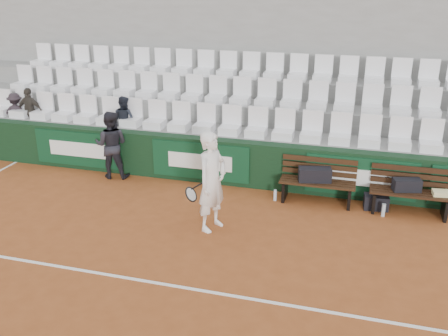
{
  "coord_description": "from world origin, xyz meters",
  "views": [
    {
      "loc": [
        3.07,
        -5.84,
        4.35
      ],
      "look_at": [
        0.74,
        2.4,
        1.0
      ],
      "focal_mm": 40.0,
      "sensor_mm": 36.0,
      "label": 1
    }
  ],
  "objects_px": {
    "bench_left": "(317,192)",
    "water_bottle_far": "(383,210)",
    "sports_bag_ground": "(376,202)",
    "sports_bag_right": "(407,185)",
    "water_bottle_near": "(275,195)",
    "sports_bag_left": "(315,175)",
    "bench_right": "(409,203)",
    "spectator_a": "(14,95)",
    "spectator_b": "(28,93)",
    "tennis_player": "(212,182)",
    "ball_kid": "(111,145)",
    "spectator_c": "(123,101)"
  },
  "relations": [
    {
      "from": "bench_left",
      "to": "tennis_player",
      "type": "height_order",
      "value": "tennis_player"
    },
    {
      "from": "sports_bag_right",
      "to": "sports_bag_ground",
      "type": "distance_m",
      "value": 0.67
    },
    {
      "from": "sports_bag_right",
      "to": "spectator_a",
      "type": "relative_size",
      "value": 0.51
    },
    {
      "from": "water_bottle_near",
      "to": "spectator_a",
      "type": "height_order",
      "value": "spectator_a"
    },
    {
      "from": "sports_bag_right",
      "to": "spectator_c",
      "type": "relative_size",
      "value": 0.46
    },
    {
      "from": "sports_bag_right",
      "to": "spectator_b",
      "type": "relative_size",
      "value": 0.44
    },
    {
      "from": "bench_left",
      "to": "ball_kid",
      "type": "relative_size",
      "value": 0.97
    },
    {
      "from": "sports_bag_ground",
      "to": "tennis_player",
      "type": "bearing_deg",
      "value": -150.4
    },
    {
      "from": "tennis_player",
      "to": "spectator_c",
      "type": "bearing_deg",
      "value": 138.86
    },
    {
      "from": "sports_bag_ground",
      "to": "spectator_a",
      "type": "bearing_deg",
      "value": 173.85
    },
    {
      "from": "sports_bag_ground",
      "to": "water_bottle_far",
      "type": "distance_m",
      "value": 0.33
    },
    {
      "from": "water_bottle_far",
      "to": "water_bottle_near",
      "type": "bearing_deg",
      "value": 176.26
    },
    {
      "from": "spectator_b",
      "to": "spectator_c",
      "type": "distance_m",
      "value": 2.57
    },
    {
      "from": "tennis_player",
      "to": "sports_bag_right",
      "type": "bearing_deg",
      "value": 25.78
    },
    {
      "from": "sports_bag_ground",
      "to": "ball_kid",
      "type": "distance_m",
      "value": 5.8
    },
    {
      "from": "tennis_player",
      "to": "water_bottle_far",
      "type": "bearing_deg",
      "value": 23.87
    },
    {
      "from": "tennis_player",
      "to": "water_bottle_near",
      "type": "bearing_deg",
      "value": 58.76
    },
    {
      "from": "ball_kid",
      "to": "spectator_b",
      "type": "relative_size",
      "value": 1.31
    },
    {
      "from": "sports_bag_right",
      "to": "tennis_player",
      "type": "relative_size",
      "value": 0.28
    },
    {
      "from": "sports_bag_left",
      "to": "water_bottle_far",
      "type": "bearing_deg",
      "value": -12.84
    },
    {
      "from": "bench_left",
      "to": "bench_right",
      "type": "distance_m",
      "value": 1.76
    },
    {
      "from": "sports_bag_right",
      "to": "spectator_c",
      "type": "xyz_separation_m",
      "value": [
        -6.36,
        0.95,
        1.0
      ]
    },
    {
      "from": "bench_right",
      "to": "water_bottle_near",
      "type": "xyz_separation_m",
      "value": [
        -2.58,
        -0.13,
        -0.11
      ]
    },
    {
      "from": "sports_bag_right",
      "to": "spectator_a",
      "type": "height_order",
      "value": "spectator_a"
    },
    {
      "from": "sports_bag_right",
      "to": "ball_kid",
      "type": "height_order",
      "value": "ball_kid"
    },
    {
      "from": "sports_bag_left",
      "to": "spectator_c",
      "type": "bearing_deg",
      "value": 168.46
    },
    {
      "from": "bench_right",
      "to": "sports_bag_ground",
      "type": "relative_size",
      "value": 3.2
    },
    {
      "from": "sports_bag_right",
      "to": "spectator_a",
      "type": "distance_m",
      "value": 9.46
    },
    {
      "from": "water_bottle_far",
      "to": "ball_kid",
      "type": "relative_size",
      "value": 0.17
    },
    {
      "from": "water_bottle_near",
      "to": "sports_bag_left",
      "type": "bearing_deg",
      "value": 12.87
    },
    {
      "from": "water_bottle_near",
      "to": "ball_kid",
      "type": "bearing_deg",
      "value": 175.95
    },
    {
      "from": "spectator_c",
      "to": "water_bottle_far",
      "type": "bearing_deg",
      "value": -176.78
    },
    {
      "from": "sports_bag_right",
      "to": "water_bottle_far",
      "type": "xyz_separation_m",
      "value": [
        -0.38,
        -0.31,
        -0.44
      ]
    },
    {
      "from": "sports_bag_ground",
      "to": "water_bottle_near",
      "type": "bearing_deg",
      "value": -175.35
    },
    {
      "from": "bench_left",
      "to": "water_bottle_far",
      "type": "distance_m",
      "value": 1.34
    },
    {
      "from": "tennis_player",
      "to": "ball_kid",
      "type": "relative_size",
      "value": 1.19
    },
    {
      "from": "ball_kid",
      "to": "sports_bag_right",
      "type": "bearing_deg",
      "value": 168.04
    },
    {
      "from": "water_bottle_near",
      "to": "ball_kid",
      "type": "height_order",
      "value": "ball_kid"
    },
    {
      "from": "sports_bag_ground",
      "to": "spectator_b",
      "type": "distance_m",
      "value": 8.59
    },
    {
      "from": "sports_bag_right",
      "to": "spectator_b",
      "type": "xyz_separation_m",
      "value": [
        -8.93,
        0.95,
        1.02
      ]
    },
    {
      "from": "sports_bag_left",
      "to": "spectator_b",
      "type": "distance_m",
      "value": 7.31
    },
    {
      "from": "sports_bag_left",
      "to": "water_bottle_near",
      "type": "relative_size",
      "value": 2.74
    },
    {
      "from": "water_bottle_near",
      "to": "water_bottle_far",
      "type": "xyz_separation_m",
      "value": [
        2.12,
        -0.14,
        0.01
      ]
    },
    {
      "from": "ball_kid",
      "to": "spectator_c",
      "type": "height_order",
      "value": "spectator_c"
    },
    {
      "from": "sports_bag_left",
      "to": "sports_bag_ground",
      "type": "bearing_deg",
      "value": -0.53
    },
    {
      "from": "sports_bag_right",
      "to": "water_bottle_near",
      "type": "bearing_deg",
      "value": -176.16
    },
    {
      "from": "tennis_player",
      "to": "bench_left",
      "type": "bearing_deg",
      "value": 43.58
    },
    {
      "from": "spectator_a",
      "to": "spectator_c",
      "type": "distance_m",
      "value": 3.0
    },
    {
      "from": "bench_left",
      "to": "sports_bag_right",
      "type": "relative_size",
      "value": 2.91
    },
    {
      "from": "sports_bag_ground",
      "to": "ball_kid",
      "type": "bearing_deg",
      "value": 178.94
    }
  ]
}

